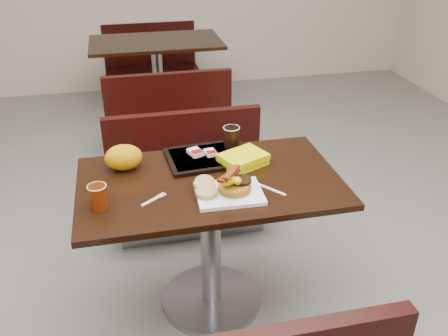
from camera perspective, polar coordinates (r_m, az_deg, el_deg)
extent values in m
cube|color=slate|center=(2.69, -1.46, -15.31)|extent=(6.00, 7.00, 0.01)
cube|color=white|center=(2.12, 0.62, -3.01)|extent=(0.29, 0.23, 0.02)
cylinder|color=#925F18|center=(2.12, 1.25, -2.27)|extent=(0.18, 0.18, 0.03)
cylinder|color=black|center=(2.13, 2.03, -1.43)|extent=(0.10, 0.10, 0.01)
ellipsoid|color=yellow|center=(2.09, 0.66, -1.49)|extent=(0.10, 0.09, 0.05)
cylinder|color=tan|center=(2.09, -2.10, -2.93)|extent=(0.10, 0.10, 0.02)
cylinder|color=tan|center=(2.13, -2.27, -1.90)|extent=(0.10, 0.10, 0.05)
cylinder|color=#9C2B05|center=(2.08, -14.55, -3.27)|extent=(0.10, 0.10, 0.10)
cube|color=white|center=(2.17, 5.52, -2.49)|extent=(0.11, 0.13, 0.00)
cube|color=red|center=(2.31, -5.48, -0.35)|extent=(0.05, 0.05, 0.01)
cube|color=#8C0504|center=(2.32, -4.40, -0.08)|extent=(0.04, 0.04, 0.01)
cube|color=black|center=(2.41, -1.78, 1.29)|extent=(0.43, 0.32, 0.02)
cube|color=silver|center=(2.42, -3.38, 1.85)|extent=(0.08, 0.10, 0.02)
cube|color=silver|center=(2.42, -1.61, 1.82)|extent=(0.06, 0.08, 0.02)
cylinder|color=black|center=(2.47, 0.88, 3.64)|extent=(0.08, 0.08, 0.11)
cube|color=#E2D003|center=(2.35, 2.25, 1.01)|extent=(0.26, 0.23, 0.06)
ellipsoid|color=#CB8206|center=(2.35, -11.70, 1.24)|extent=(0.21, 0.17, 0.12)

